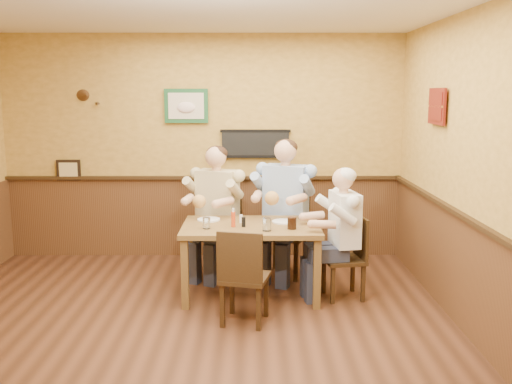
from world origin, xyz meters
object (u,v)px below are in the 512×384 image
at_px(diner_tan_shirt, 218,217).
at_px(pepper_shaker, 244,222).
at_px(dining_table, 251,234).
at_px(salt_shaker, 241,219).
at_px(chair_back_left, 218,234).
at_px(chair_near_side, 245,275).
at_px(chair_back_right, 285,233).
at_px(hot_sauce_bottle, 233,219).
at_px(diner_white_elder, 344,240).
at_px(water_glass_mid, 267,224).
at_px(diner_blue_polo, 286,215).
at_px(water_glass_left, 206,223).
at_px(cola_tumbler, 292,223).
at_px(chair_right_end, 344,258).

bearing_deg(diner_tan_shirt, pepper_shaker, -46.72).
distance_m(dining_table, diner_tan_shirt, 0.81).
distance_m(dining_table, salt_shaker, 0.19).
distance_m(chair_back_left, chair_near_side, 1.45).
height_order(chair_back_right, hot_sauce_bottle, chair_back_right).
relative_size(diner_white_elder, water_glass_mid, 9.43).
bearing_deg(salt_shaker, diner_blue_polo, 48.62).
bearing_deg(chair_back_right, diner_tan_shirt, -162.95).
bearing_deg(chair_back_left, water_glass_left, -71.78).
bearing_deg(cola_tumbler, chair_back_right, 91.00).
distance_m(diner_white_elder, hot_sauce_bottle, 1.15).
bearing_deg(pepper_shaker, diner_tan_shirt, 111.32).
relative_size(chair_right_end, water_glass_left, 7.48).
bearing_deg(water_glass_left, chair_right_end, 3.47).
xyz_separation_m(chair_back_left, cola_tumbler, (0.79, -0.89, 0.34)).
height_order(dining_table, chair_back_right, chair_back_right).
distance_m(dining_table, chair_near_side, 0.74).
relative_size(diner_white_elder, salt_shaker, 14.18).
bearing_deg(chair_near_side, water_glass_mid, -101.95).
bearing_deg(dining_table, pepper_shaker, -130.60).
height_order(dining_table, diner_tan_shirt, diner_tan_shirt).
distance_m(chair_near_side, diner_blue_polo, 1.46).
xyz_separation_m(salt_shaker, pepper_shaker, (0.03, -0.18, 0.01)).
xyz_separation_m(dining_table, salt_shaker, (-0.11, 0.09, 0.13)).
relative_size(chair_right_end, diner_tan_shirt, 0.63).
bearing_deg(cola_tumbler, water_glass_left, 178.93).
distance_m(water_glass_mid, pepper_shaker, 0.29).
bearing_deg(water_glass_mid, hot_sauce_bottle, 153.34).
distance_m(diner_tan_shirt, water_glass_left, 0.88).
relative_size(dining_table, salt_shaker, 16.41).
height_order(chair_back_left, water_glass_left, chair_back_left).
distance_m(chair_right_end, diner_tan_shirt, 1.57).
bearing_deg(chair_near_side, cola_tumbler, -118.10).
xyz_separation_m(diner_tan_shirt, salt_shaker, (0.28, -0.62, 0.12)).
height_order(water_glass_mid, hot_sauce_bottle, hot_sauce_bottle).
bearing_deg(diner_white_elder, diner_tan_shirt, -129.95).
relative_size(water_glass_mid, salt_shaker, 1.50).
height_order(chair_back_right, diner_blue_polo, diner_blue_polo).
relative_size(chair_back_left, diner_blue_polo, 0.66).
height_order(diner_blue_polo, diner_white_elder, diner_blue_polo).
bearing_deg(pepper_shaker, chair_near_side, -88.19).
bearing_deg(cola_tumbler, chair_back_left, 131.74).
distance_m(chair_right_end, diner_blue_polo, 0.96).
xyz_separation_m(dining_table, diner_tan_shirt, (-0.39, 0.71, 0.01)).
bearing_deg(chair_near_side, diner_tan_shirt, -63.90).
height_order(diner_white_elder, hot_sauce_bottle, diner_white_elder).
distance_m(water_glass_mid, cola_tumbler, 0.26).
xyz_separation_m(diner_white_elder, water_glass_left, (-1.39, -0.08, 0.20)).
height_order(chair_right_end, chair_near_side, chair_near_side).
relative_size(diner_tan_shirt, salt_shaker, 15.72).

